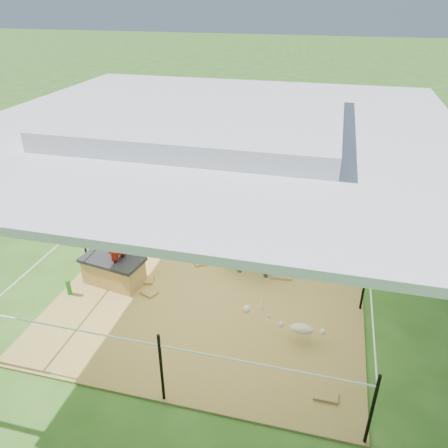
% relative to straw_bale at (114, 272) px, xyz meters
% --- Properties ---
extents(ground, '(90.00, 90.00, 0.00)m').
position_rel_straw_bale_xyz_m(ground, '(1.60, 0.30, -0.24)').
color(ground, '#2D5919').
rests_on(ground, ground).
extents(hay_patch, '(4.60, 4.60, 0.03)m').
position_rel_straw_bale_xyz_m(hay_patch, '(1.60, 0.30, -0.22)').
color(hay_patch, brown).
rests_on(hay_patch, ground).
extents(canopy_tent, '(6.30, 6.30, 2.90)m').
position_rel_straw_bale_xyz_m(canopy_tent, '(1.60, 0.30, 2.46)').
color(canopy_tent, silver).
rests_on(canopy_tent, ground).
extents(rope_fence, '(4.54, 4.54, 1.00)m').
position_rel_straw_bale_xyz_m(rope_fence, '(1.60, 0.30, 0.41)').
color(rope_fence, black).
rests_on(rope_fence, ground).
extents(straw_bale, '(0.99, 0.61, 0.41)m').
position_rel_straw_bale_xyz_m(straw_bale, '(0.00, 0.00, 0.00)').
color(straw_bale, '#B58542').
rests_on(straw_bale, hay_patch).
extents(dark_cloth, '(1.06, 0.67, 0.05)m').
position_rel_straw_bale_xyz_m(dark_cloth, '(0.00, 0.00, 0.23)').
color(dark_cloth, black).
rests_on(dark_cloth, straw_bale).
extents(woman, '(0.33, 0.44, 1.11)m').
position_rel_straw_bale_xyz_m(woman, '(0.10, 0.00, 0.76)').
color(woman, '#AE1C10').
rests_on(woman, straw_bale).
extents(green_bottle, '(0.08, 0.08, 0.26)m').
position_rel_straw_bale_xyz_m(green_bottle, '(-0.55, -0.45, -0.08)').
color(green_bottle, '#1C7E24').
rests_on(green_bottle, hay_patch).
extents(pony, '(1.03, 0.50, 0.86)m').
position_rel_straw_bale_xyz_m(pony, '(2.14, 0.74, 0.22)').
color(pony, '#4C4C51').
rests_on(pony, hay_patch).
extents(pink_hat, '(0.27, 0.27, 0.12)m').
position_rel_straw_bale_xyz_m(pink_hat, '(2.14, 0.74, 0.71)').
color(pink_hat, pink).
rests_on(pink_hat, pony).
extents(foal, '(0.90, 0.51, 0.49)m').
position_rel_straw_bale_xyz_m(foal, '(3.05, -0.62, 0.04)').
color(foal, beige).
rests_on(foal, hay_patch).
extents(trash_barrel, '(0.61, 0.61, 0.82)m').
position_rel_straw_bale_xyz_m(trash_barrel, '(5.90, 6.08, 0.17)').
color(trash_barrel, blue).
rests_on(trash_barrel, ground).
extents(picnic_table_near, '(1.86, 1.51, 0.68)m').
position_rel_straw_bale_xyz_m(picnic_table_near, '(2.91, 8.25, 0.11)').
color(picnic_table_near, brown).
rests_on(picnic_table_near, ground).
extents(distant_person, '(0.61, 0.50, 1.17)m').
position_rel_straw_bale_xyz_m(distant_person, '(4.16, 7.87, 0.35)').
color(distant_person, '#368FCC').
rests_on(distant_person, ground).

